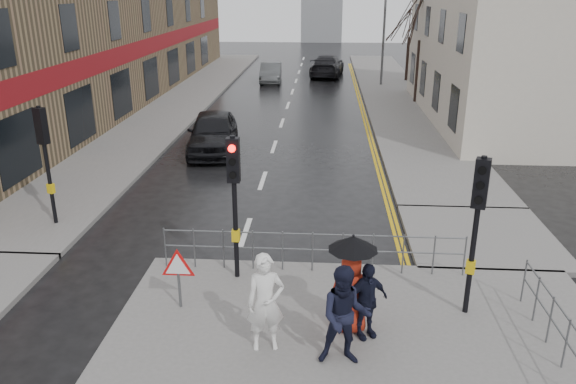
# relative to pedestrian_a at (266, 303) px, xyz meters

# --- Properties ---
(ground) EXTENTS (120.00, 120.00, 0.00)m
(ground) POSITION_rel_pedestrian_a_xyz_m (-1.16, 2.50, -1.10)
(ground) COLOR black
(ground) RESTS_ON ground
(left_pavement) EXTENTS (4.00, 44.00, 0.14)m
(left_pavement) POSITION_rel_pedestrian_a_xyz_m (-7.66, 25.50, -1.03)
(left_pavement) COLOR #605E5B
(left_pavement) RESTS_ON ground
(right_pavement) EXTENTS (4.00, 40.00, 0.14)m
(right_pavement) POSITION_rel_pedestrian_a_xyz_m (5.34, 27.50, -1.03)
(right_pavement) COLOR #605E5B
(right_pavement) RESTS_ON ground
(pavement_bridge_right) EXTENTS (4.00, 4.20, 0.14)m
(pavement_bridge_right) POSITION_rel_pedestrian_a_xyz_m (5.34, 5.50, -1.03)
(pavement_bridge_right) COLOR #605E5B
(pavement_bridge_right) RESTS_ON ground
(building_left_terrace) EXTENTS (8.00, 42.00, 10.00)m
(building_left_terrace) POSITION_rel_pedestrian_a_xyz_m (-13.16, 24.50, 3.90)
(building_left_terrace) COLOR brown
(building_left_terrace) RESTS_ON ground
(building_right_cream) EXTENTS (9.00, 16.40, 10.10)m
(building_right_cream) POSITION_rel_pedestrian_a_xyz_m (10.84, 20.50, 3.68)
(building_right_cream) COLOR beige
(building_right_cream) RESTS_ON ground
(traffic_signal_near_left) EXTENTS (0.28, 0.27, 3.40)m
(traffic_signal_near_left) POSITION_rel_pedestrian_a_xyz_m (-0.96, 2.69, 1.36)
(traffic_signal_near_left) COLOR black
(traffic_signal_near_left) RESTS_ON near_pavement
(traffic_signal_near_right) EXTENTS (0.34, 0.33, 3.40)m
(traffic_signal_near_right) POSITION_rel_pedestrian_a_xyz_m (4.03, 1.49, 1.36)
(traffic_signal_near_right) COLOR black
(traffic_signal_near_right) RESTS_ON near_pavement
(traffic_signal_far_left) EXTENTS (0.34, 0.33, 3.40)m
(traffic_signal_far_left) POSITION_rel_pedestrian_a_xyz_m (-6.66, 5.50, 1.36)
(traffic_signal_far_left) COLOR black
(traffic_signal_far_left) RESTS_ON left_pavement
(guard_railing_front) EXTENTS (7.14, 0.04, 1.00)m
(guard_railing_front) POSITION_rel_pedestrian_a_xyz_m (0.79, 3.10, -0.24)
(guard_railing_front) COLOR #595B5E
(guard_railing_front) RESTS_ON near_pavement
(guard_railing_side) EXTENTS (0.04, 4.54, 1.00)m
(guard_railing_side) POSITION_rel_pedestrian_a_xyz_m (5.34, -0.25, -0.26)
(guard_railing_side) COLOR #595B5E
(guard_railing_side) RESTS_ON near_pavement
(warning_sign) EXTENTS (0.80, 0.07, 1.35)m
(warning_sign) POSITION_rel_pedestrian_a_xyz_m (-1.96, 1.29, -0.06)
(warning_sign) COLOR #595B5E
(warning_sign) RESTS_ON near_pavement
(street_lamp) EXTENTS (1.83, 0.25, 8.00)m
(street_lamp) POSITION_rel_pedestrian_a_xyz_m (4.66, 30.50, 3.60)
(street_lamp) COLOR #595B5E
(street_lamp) RESTS_ON right_pavement
(tree_near) EXTENTS (2.40, 2.40, 6.58)m
(tree_near) POSITION_rel_pedestrian_a_xyz_m (6.34, 24.50, 4.04)
(tree_near) COLOR black
(tree_near) RESTS_ON right_pavement
(tree_far) EXTENTS (2.40, 2.40, 5.64)m
(tree_far) POSITION_rel_pedestrian_a_xyz_m (6.84, 32.50, 3.32)
(tree_far) COLOR black
(tree_far) RESTS_ON right_pavement
(pedestrian_a) EXTENTS (0.78, 0.59, 1.92)m
(pedestrian_a) POSITION_rel_pedestrian_a_xyz_m (0.00, 0.00, 0.00)
(pedestrian_a) COLOR white
(pedestrian_a) RESTS_ON near_pavement
(pedestrian_b) EXTENTS (0.94, 0.74, 1.90)m
(pedestrian_b) POSITION_rel_pedestrian_a_xyz_m (1.45, -0.34, -0.01)
(pedestrian_b) COLOR black
(pedestrian_b) RESTS_ON near_pavement
(pedestrian_with_umbrella) EXTENTS (0.96, 0.96, 2.04)m
(pedestrian_with_umbrella) POSITION_rel_pedestrian_a_xyz_m (1.59, 0.68, 0.15)
(pedestrian_with_umbrella) COLOR #AD2614
(pedestrian_with_umbrella) RESTS_ON near_pavement
(pedestrian_d) EXTENTS (0.99, 0.75, 1.56)m
(pedestrian_d) POSITION_rel_pedestrian_a_xyz_m (1.87, 0.49, -0.18)
(pedestrian_d) COLOR black
(pedestrian_d) RESTS_ON near_pavement
(car_parked) EXTENTS (2.55, 5.09, 1.67)m
(car_parked) POSITION_rel_pedestrian_a_xyz_m (-3.63, 13.61, -0.27)
(car_parked) COLOR black
(car_parked) RESTS_ON ground
(car_mid) EXTENTS (1.65, 4.21, 1.37)m
(car_mid) POSITION_rel_pedestrian_a_xyz_m (-2.95, 31.73, -0.42)
(car_mid) COLOR #434647
(car_mid) RESTS_ON ground
(car_far) EXTENTS (2.82, 5.76, 1.61)m
(car_far) POSITION_rel_pedestrian_a_xyz_m (1.09, 34.78, -0.29)
(car_far) COLOR black
(car_far) RESTS_ON ground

